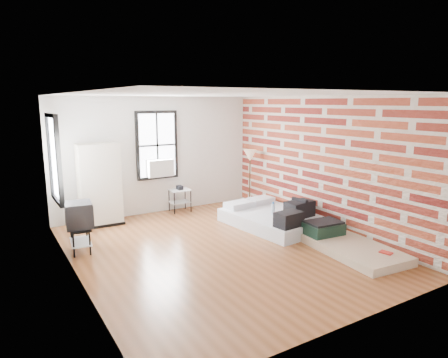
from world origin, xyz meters
TOP-DOWN VIEW (x-y plane):
  - ground at (0.00, 0.00)m, footprint 6.00×6.00m
  - room_shell at (0.23, 0.36)m, footprint 5.02×6.02m
  - mattress_main at (1.75, 0.58)m, footprint 1.78×2.28m
  - mattress_bare at (1.94, -1.23)m, footprint 1.18×1.99m
  - wardrobe at (-1.48, 2.65)m, footprint 0.92×0.55m
  - side_table at (0.46, 2.72)m, footprint 0.51×0.41m
  - floor_lamp at (2.15, 2.15)m, footprint 0.32×0.32m
  - tv_stand at (-2.21, 1.23)m, footprint 0.51×0.68m

SIDE VIEW (x-z plane):
  - ground at x=0.00m, z-range 0.00..0.00m
  - mattress_bare at x=1.94m, z-range -0.08..0.33m
  - mattress_main at x=1.75m, z-range -0.15..0.53m
  - side_table at x=0.46m, z-range 0.11..0.77m
  - tv_stand at x=-2.21m, z-range 0.19..1.11m
  - wardrobe at x=-1.48m, z-range 0.00..1.80m
  - floor_lamp at x=2.15m, z-range 0.52..2.00m
  - room_shell at x=0.23m, z-range 0.33..3.14m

